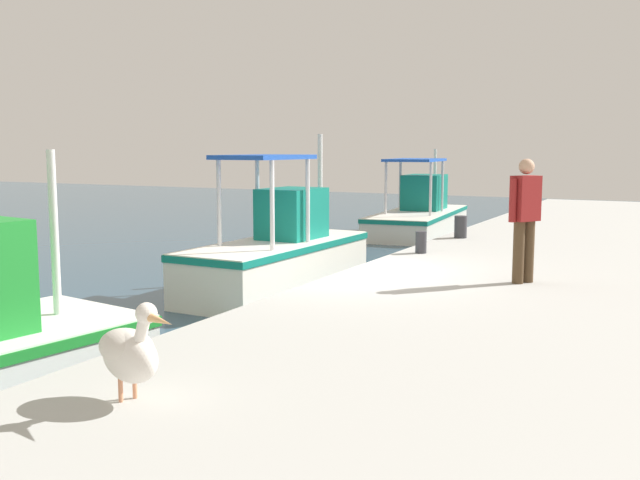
{
  "coord_description": "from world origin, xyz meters",
  "views": [
    {
      "loc": [
        -10.21,
        -4.83,
        2.74
      ],
      "look_at": [
        1.56,
        1.24,
        1.03
      ],
      "focal_mm": 40.46,
      "sensor_mm": 36.0,
      "label": 1
    }
  ],
  "objects_px": {
    "fishing_boat_third": "(419,214)",
    "mooring_bollard_third": "(421,242)",
    "fishing_boat_second": "(279,255)",
    "pelican": "(129,351)",
    "mooring_bollard_fourth": "(461,227)",
    "fisherman_standing": "(525,215)"
  },
  "relations": [
    {
      "from": "fishing_boat_second",
      "to": "mooring_bollard_fourth",
      "type": "xyz_separation_m",
      "value": [
        3.41,
        -2.54,
        0.34
      ]
    },
    {
      "from": "fishing_boat_third",
      "to": "fisherman_standing",
      "type": "height_order",
      "value": "fishing_boat_third"
    },
    {
      "from": "fishing_boat_second",
      "to": "mooring_bollard_fourth",
      "type": "height_order",
      "value": "fishing_boat_second"
    },
    {
      "from": "fishing_boat_third",
      "to": "mooring_bollard_fourth",
      "type": "relative_size",
      "value": 13.15
    },
    {
      "from": "mooring_bollard_fourth",
      "to": "pelican",
      "type": "bearing_deg",
      "value": -176.63
    },
    {
      "from": "fishing_boat_third",
      "to": "fisherman_standing",
      "type": "bearing_deg",
      "value": -153.9
    },
    {
      "from": "fisherman_standing",
      "to": "mooring_bollard_fourth",
      "type": "height_order",
      "value": "fisherman_standing"
    },
    {
      "from": "fisherman_standing",
      "to": "mooring_bollard_third",
      "type": "bearing_deg",
      "value": 47.15
    },
    {
      "from": "fisherman_standing",
      "to": "fishing_boat_third",
      "type": "bearing_deg",
      "value": 26.1
    },
    {
      "from": "fishing_boat_second",
      "to": "fishing_boat_third",
      "type": "bearing_deg",
      "value": 4.49
    },
    {
      "from": "fisherman_standing",
      "to": "fishing_boat_second",
      "type": "bearing_deg",
      "value": 75.34
    },
    {
      "from": "pelican",
      "to": "mooring_bollard_fourth",
      "type": "xyz_separation_m",
      "value": [
        11.04,
        0.65,
        -0.16
      ]
    },
    {
      "from": "fishing_boat_third",
      "to": "fishing_boat_second",
      "type": "bearing_deg",
      "value": -175.51
    },
    {
      "from": "fisherman_standing",
      "to": "mooring_bollard_third",
      "type": "relative_size",
      "value": 4.42
    },
    {
      "from": "fishing_boat_third",
      "to": "mooring_bollard_third",
      "type": "xyz_separation_m",
      "value": [
        -9.38,
        -3.35,
        0.39
      ]
    },
    {
      "from": "fishing_boat_third",
      "to": "fisherman_standing",
      "type": "distance_m",
      "value": 12.87
    },
    {
      "from": "fishing_boat_second",
      "to": "fisherman_standing",
      "type": "relative_size",
      "value": 2.62
    },
    {
      "from": "fishing_boat_second",
      "to": "mooring_bollard_third",
      "type": "xyz_separation_m",
      "value": [
        0.86,
        -2.54,
        0.31
      ]
    },
    {
      "from": "fishing_boat_second",
      "to": "pelican",
      "type": "xyz_separation_m",
      "value": [
        -7.63,
        -3.19,
        0.5
      ]
    },
    {
      "from": "pelican",
      "to": "fishing_boat_second",
      "type": "bearing_deg",
      "value": 22.71
    },
    {
      "from": "fishing_boat_third",
      "to": "mooring_bollard_third",
      "type": "distance_m",
      "value": 9.97
    },
    {
      "from": "fishing_boat_third",
      "to": "mooring_bollard_third",
      "type": "height_order",
      "value": "fishing_boat_third"
    }
  ]
}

